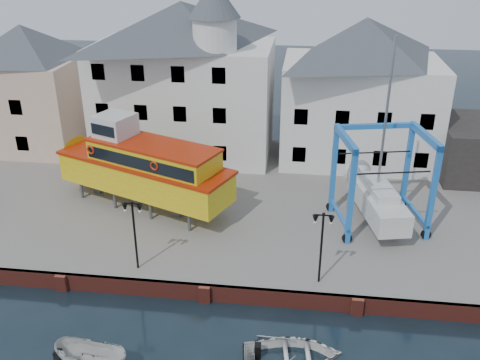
# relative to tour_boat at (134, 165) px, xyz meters

# --- Properties ---
(ground) EXTENTS (140.00, 140.00, 0.00)m
(ground) POSITION_rel_tour_boat_xyz_m (6.32, -8.64, -3.91)
(ground) COLOR black
(ground) RESTS_ON ground
(hardstanding) EXTENTS (44.00, 22.00, 1.00)m
(hardstanding) POSITION_rel_tour_boat_xyz_m (6.32, 2.36, -3.41)
(hardstanding) COLOR slate
(hardstanding) RESTS_ON ground
(quay_wall) EXTENTS (44.00, 0.47, 1.00)m
(quay_wall) POSITION_rel_tour_boat_xyz_m (6.32, -8.53, -3.41)
(quay_wall) COLOR maroon
(quay_wall) RESTS_ON ground
(building_pink) EXTENTS (8.00, 7.00, 10.30)m
(building_pink) POSITION_rel_tour_boat_xyz_m (-11.68, 9.36, 2.23)
(building_pink) COLOR #DDAF93
(building_pink) RESTS_ON hardstanding
(building_white_main) EXTENTS (14.00, 8.30, 14.00)m
(building_white_main) POSITION_rel_tour_boat_xyz_m (1.45, 9.76, 3.43)
(building_white_main) COLOR silver
(building_white_main) RESTS_ON hardstanding
(building_white_right) EXTENTS (12.00, 8.00, 11.20)m
(building_white_right) POSITION_rel_tour_boat_xyz_m (15.32, 10.36, 2.68)
(building_white_right) COLOR silver
(building_white_right) RESTS_ON hardstanding
(lamp_post_left) EXTENTS (1.12, 0.32, 4.20)m
(lamp_post_left) POSITION_rel_tour_boat_xyz_m (2.32, -7.44, 0.26)
(lamp_post_left) COLOR black
(lamp_post_left) RESTS_ON hardstanding
(lamp_post_right) EXTENTS (1.12, 0.32, 4.20)m
(lamp_post_right) POSITION_rel_tour_boat_xyz_m (12.32, -7.44, 0.26)
(lamp_post_right) COLOR black
(lamp_post_right) RESTS_ON hardstanding
(tour_boat) EXTENTS (14.40, 8.55, 6.18)m
(tour_boat) POSITION_rel_tour_boat_xyz_m (0.00, 0.00, 0.00)
(tour_boat) COLOR #59595E
(tour_boat) RESTS_ON hardstanding
(travel_lift) EXTENTS (6.30, 8.05, 11.79)m
(travel_lift) POSITION_rel_tour_boat_xyz_m (15.81, -0.10, -0.94)
(travel_lift) COLOR #1C75BD
(travel_lift) RESTS_ON hardstanding
(motorboat_b) EXTENTS (4.94, 3.81, 0.94)m
(motorboat_b) POSITION_rel_tour_boat_xyz_m (11.13, -12.40, -3.91)
(motorboat_b) COLOR silver
(motorboat_b) RESTS_ON ground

